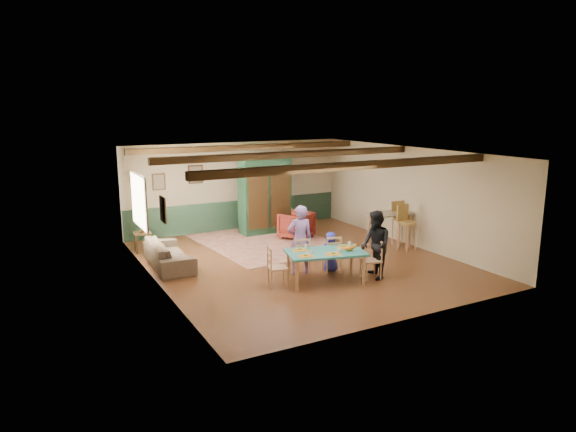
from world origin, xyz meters
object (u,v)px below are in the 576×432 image
dining_table (325,267)px  dining_chair_far_right (332,253)px  person_child (331,252)px  bar_stool_left (407,228)px  person_man (300,240)px  dining_chair_end_right (371,259)px  bar_stool_right (401,224)px  armchair (296,225)px  end_table (143,242)px  table_lamp (142,223)px  person_woman (375,245)px  counter_table (389,229)px  armoire (265,194)px  sofa (169,254)px  dining_chair_far_left (301,256)px  cat (349,247)px  dining_chair_end_left (278,267)px

dining_table → dining_chair_far_right: 0.77m
dining_table → person_child: person_child is taller
bar_stool_left → person_man: bearing=177.8°
dining_chair_end_right → bar_stool_left: bearing=135.5°
dining_chair_end_right → bar_stool_right: bearing=141.6°
armchair → end_table: size_ratio=1.62×
person_child → armchair: bearing=-90.5°
table_lamp → dining_chair_far_right: bearing=-47.3°
person_man → person_woman: size_ratio=1.05×
table_lamp → counter_table: 6.65m
dining_chair_end_right → counter_table: counter_table is taller
person_child → armoire: bearing=-80.1°
dining_chair_far_right → armoire: armoire is taller
sofa → dining_chair_far_left: bearing=-126.8°
person_man → table_lamp: bearing=-37.9°
cat → bar_stool_left: 3.08m
dining_chair_far_left → armoire: (1.02, 4.01, 0.75)m
armoire → table_lamp: size_ratio=4.92×
dining_table → dining_chair_far_left: 0.77m
person_man → table_lamp: person_man is taller
dining_chair_end_right → person_woman: (0.09, -0.02, 0.32)m
bar_stool_right → dining_chair_end_left: bearing=-157.5°
cat → counter_table: size_ratio=0.30×
dining_chair_far_right → cat: 0.84m
dining_chair_end_right → table_lamp: table_lamp is taller
sofa → bar_stool_left: bearing=-103.3°
sofa → bar_stool_left: bar_stool_left is taller
dining_table → dining_chair_end_right: size_ratio=1.89×
bar_stool_left → bar_stool_right: size_ratio=1.01×
person_child → cat: bearing=99.5°
dining_chair_far_left → armoire: armoire is taller
dining_chair_far_right → counter_table: size_ratio=0.78×
dining_chair_far_right → bar_stool_right: size_ratio=0.73×
dining_chair_far_right → counter_table: bearing=-142.3°
dining_chair_end_right → end_table: 6.08m
dining_chair_end_right → sofa: (-3.72, 3.00, -0.13)m
person_man → dining_chair_far_right: bearing=174.3°
dining_chair_far_left → armchair: 3.29m
armchair → dining_chair_far_left: bearing=32.8°
dining_chair_end_left → counter_table: counter_table is taller
cat → armchair: bearing=91.6°
cat → counter_table: bearing=49.7°
cat → dining_table: bearing=169.7°
person_woman → bar_stool_left: 2.54m
cat → table_lamp: 5.69m
person_man → bar_stool_left: 3.45m
cat → sofa: (-3.16, 2.96, -0.47)m
table_lamp → bar_stool_left: (6.20, -3.22, -0.16)m
dining_chair_far_right → person_man: (-0.70, 0.25, 0.36)m
dining_chair_far_left → dining_chair_end_right: size_ratio=1.00×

